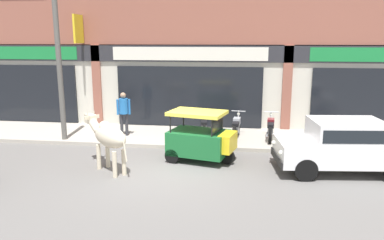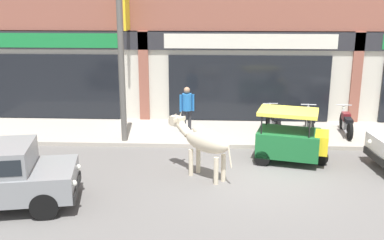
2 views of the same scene
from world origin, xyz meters
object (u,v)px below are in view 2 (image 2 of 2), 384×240
object	(u,v)px
motorcycle_1	(309,122)
utility_pole	(121,60)
auto_rickshaw	(291,140)
motorcycle_0	(274,121)
motorcycle_2	(346,123)
pedestrian	(187,105)
cow	(204,141)

from	to	relation	value
motorcycle_1	utility_pole	xyz separation A→B (m)	(-6.05, -1.03, 2.18)
auto_rickshaw	utility_pole	bearing A→B (deg)	164.70
auto_rickshaw	motorcycle_1	distance (m)	2.62
auto_rickshaw	motorcycle_0	size ratio (longest dim) A/B	1.18
motorcycle_0	auto_rickshaw	bearing A→B (deg)	-86.18
motorcycle_1	motorcycle_2	world-z (taller)	same
motorcycle_0	pedestrian	xyz separation A→B (m)	(-2.91, -0.34, 0.60)
motorcycle_2	cow	bearing A→B (deg)	-141.95
pedestrian	utility_pole	size ratio (longest dim) A/B	0.31
pedestrian	utility_pole	distance (m)	2.64
cow	motorcycle_2	distance (m)	5.94
motorcycle_2	pedestrian	bearing A→B (deg)	-177.32
cow	auto_rickshaw	world-z (taller)	cow
auto_rickshaw	pedestrian	distance (m)	3.79
utility_pole	auto_rickshaw	bearing A→B (deg)	-15.30
cow	utility_pole	world-z (taller)	utility_pole
motorcycle_2	pedestrian	size ratio (longest dim) A/B	1.13
cow	auto_rickshaw	size ratio (longest dim) A/B	0.82
cow	motorcycle_0	xyz separation A→B (m)	(2.27, 3.73, -0.49)
utility_pole	motorcycle_1	bearing A→B (deg)	9.68
cow	motorcycle_0	bearing A→B (deg)	58.70
pedestrian	cow	bearing A→B (deg)	-79.29
cow	utility_pole	xyz separation A→B (m)	(-2.60, 2.62, 1.69)
motorcycle_2	utility_pole	size ratio (longest dim) A/B	0.35
motorcycle_1	pedestrian	bearing A→B (deg)	-176.49
auto_rickshaw	motorcycle_0	xyz separation A→B (m)	(-0.17, 2.50, -0.14)
motorcycle_1	motorcycle_0	bearing A→B (deg)	175.85
cow	pedestrian	xyz separation A→B (m)	(-0.64, 3.40, 0.11)
pedestrian	utility_pole	xyz separation A→B (m)	(-1.96, -0.78, 1.58)
motorcycle_0	utility_pole	distance (m)	5.45
motorcycle_0	pedestrian	size ratio (longest dim) A/B	1.13
pedestrian	auto_rickshaw	bearing A→B (deg)	-35.04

